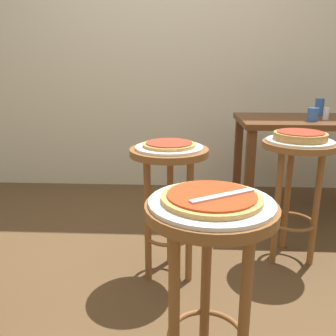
% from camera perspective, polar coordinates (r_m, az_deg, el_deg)
% --- Properties ---
extents(ground_plane, '(6.00, 6.00, 0.00)m').
position_cam_1_polar(ground_plane, '(2.03, -2.35, -17.33)').
color(ground_plane, brown).
extents(back_wall, '(6.00, 0.10, 3.00)m').
position_cam_1_polar(back_wall, '(3.37, 0.06, 22.44)').
color(back_wall, beige).
rests_on(back_wall, ground_plane).
extents(stool_foreground, '(0.40, 0.40, 0.72)m').
position_cam_1_polar(stool_foreground, '(1.15, 6.71, -14.35)').
color(stool_foreground, brown).
rests_on(stool_foreground, ground_plane).
extents(serving_plate_foreground, '(0.38, 0.38, 0.01)m').
position_cam_1_polar(serving_plate_foreground, '(1.07, 7.04, -5.55)').
color(serving_plate_foreground, white).
rests_on(serving_plate_foreground, stool_foreground).
extents(pizza_foreground, '(0.31, 0.31, 0.02)m').
position_cam_1_polar(pizza_foreground, '(1.06, 7.07, -4.75)').
color(pizza_foreground, tan).
rests_on(pizza_foreground, serving_plate_foreground).
extents(stool_leftside, '(0.40, 0.40, 0.72)m').
position_cam_1_polar(stool_leftside, '(1.84, 0.18, -2.40)').
color(stool_leftside, brown).
rests_on(stool_leftside, ground_plane).
extents(serving_plate_leftside, '(0.35, 0.35, 0.01)m').
position_cam_1_polar(serving_plate_leftside, '(1.79, 0.18, 3.35)').
color(serving_plate_leftside, white).
rests_on(serving_plate_leftside, stool_leftside).
extents(pizza_leftside, '(0.27, 0.27, 0.02)m').
position_cam_1_polar(pizza_leftside, '(1.79, 0.18, 3.84)').
color(pizza_leftside, tan).
rests_on(pizza_leftside, serving_plate_leftside).
extents(stool_rear, '(0.40, 0.40, 0.72)m').
position_cam_1_polar(stool_rear, '(2.14, 20.04, -0.83)').
color(stool_rear, brown).
rests_on(stool_rear, ground_plane).
extents(serving_plate_rear, '(0.37, 0.37, 0.01)m').
position_cam_1_polar(serving_plate_rear, '(2.09, 20.53, 4.14)').
color(serving_plate_rear, silver).
rests_on(serving_plate_rear, stool_rear).
extents(pizza_rear, '(0.29, 0.29, 0.05)m').
position_cam_1_polar(pizza_rear, '(2.09, 20.60, 4.90)').
color(pizza_rear, '#B78442').
rests_on(pizza_rear, serving_plate_rear).
extents(dining_table, '(1.10, 0.66, 0.76)m').
position_cam_1_polar(dining_table, '(2.84, 22.35, 5.03)').
color(dining_table, '#5B3319').
rests_on(dining_table, ground_plane).
extents(cup_near_edge, '(0.07, 0.07, 0.09)m').
position_cam_1_polar(cup_near_edge, '(2.65, 22.38, 7.99)').
color(cup_near_edge, '#3360B2').
rests_on(cup_near_edge, dining_table).
extents(cup_far_edge, '(0.07, 0.07, 0.13)m').
position_cam_1_polar(cup_far_edge, '(3.03, 23.28, 9.09)').
color(cup_far_edge, '#3360B2').
rests_on(cup_far_edge, dining_table).
extents(condiment_shaker, '(0.04, 0.04, 0.09)m').
position_cam_1_polar(condiment_shaker, '(2.77, 24.21, 8.04)').
color(condiment_shaker, white).
rests_on(condiment_shaker, dining_table).
extents(pizza_server_knife, '(0.20, 0.14, 0.01)m').
position_cam_1_polar(pizza_server_knife, '(1.04, 8.81, -4.43)').
color(pizza_server_knife, silver).
rests_on(pizza_server_knife, pizza_foreground).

